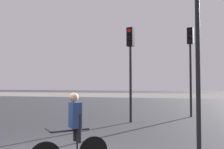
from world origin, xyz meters
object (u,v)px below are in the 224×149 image
object	(u,v)px
traffic_light_far_right	(190,55)
cyclist	(73,131)
traffic_light_near_right	(197,20)
traffic_light_center	(131,56)

from	to	relation	value
traffic_light_far_right	cyclist	world-z (taller)	traffic_light_far_right
traffic_light_near_right	cyclist	xyz separation A→B (m)	(-2.72, -1.94, -2.68)
traffic_light_far_right	traffic_light_center	bearing A→B (deg)	57.55
traffic_light_center	cyclist	bearing A→B (deg)	107.55
traffic_light_center	traffic_light_far_right	world-z (taller)	traffic_light_far_right
cyclist	traffic_light_far_right	bearing A→B (deg)	-59.14
traffic_light_far_right	cyclist	bearing A→B (deg)	86.77
traffic_light_near_right	cyclist	distance (m)	4.28
traffic_light_center	traffic_light_near_right	size ratio (longest dim) A/B	0.88
traffic_light_center	cyclist	world-z (taller)	traffic_light_center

